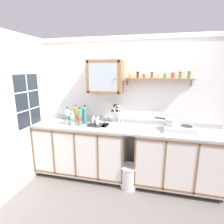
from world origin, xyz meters
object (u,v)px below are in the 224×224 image
Objects in this scene: saucepan at (172,121)px; warning_sign at (115,108)px; bottle_soda_green_4 at (80,117)px; bottle_water_clear_1 at (73,119)px; sink at (117,127)px; bottle_water_blue_5 at (70,116)px; bottle_detergent_teal_2 at (85,115)px; bottle_opaque_white_0 at (68,116)px; wall_cabinet at (105,77)px; trash_bin at (129,176)px; bottle_juice_amber_3 at (76,115)px; mug at (96,121)px; dish_rack at (98,123)px; hot_plate_stove at (179,128)px.

saucepan is 1.54× the size of warning_sign.
bottle_water_clear_1 is at bearing -159.82° from bottle_soda_green_4.
bottle_water_blue_5 is (-0.90, 0.07, 0.13)m from sink.
bottle_detergent_teal_2 reaches higher than sink.
warning_sign reaches higher than bottle_opaque_white_0.
sink is 0.77m from bottle_water_clear_1.
wall_cabinet is 1.68m from trash_bin.
bottle_opaque_white_0 is at bearing 178.39° from bottle_soda_green_4.
bottle_detergent_teal_2 reaches higher than bottle_opaque_white_0.
bottle_juice_amber_3 is 1.39m from trash_bin.
bottle_water_blue_5 is 1.47m from trash_bin.
dish_rack is at bearing -54.38° from mug.
saucepan is 1.51× the size of bottle_water_blue_5.
bottle_water_clear_1 reaches higher than dish_rack.
trash_bin is at bearing -162.90° from hot_plate_stove.
sink is at bearing -3.57° from bottle_juice_amber_3.
wall_cabinet is (0.52, 0.07, 0.67)m from bottle_juice_amber_3.
wall_cabinet reaches higher than bottle_juice_amber_3.
saucepan is 1.73m from bottle_opaque_white_0.
bottle_water_clear_1 is at bearing -150.21° from warning_sign.
bottle_juice_amber_3 is (0.10, 0.13, 0.01)m from bottle_opaque_white_0.
hot_plate_stove is 1.52× the size of bottle_opaque_white_0.
bottle_water_clear_1 and bottle_water_blue_5 have the same top height.
bottle_opaque_white_0 reaches higher than mug.
bottle_juice_amber_3 is at bearing 52.99° from bottle_opaque_white_0.
bottle_water_blue_5 is at bearing 176.17° from mug.
warning_sign reaches higher than bottle_juice_amber_3.
bottle_soda_green_4 is at bearing -30.86° from bottle_water_blue_5.
saucepan is (0.86, 0.01, 0.16)m from sink.
saucepan is at bearing 22.02° from trash_bin.
hot_plate_stove is 1.32m from dish_rack.
bottle_soda_green_4 is (0.13, -0.14, -0.01)m from bottle_juice_amber_3.
bottle_water_blue_5 is (-0.16, 0.20, -0.00)m from bottle_water_clear_1.
dish_rack is (0.56, -0.10, -0.07)m from bottle_water_blue_5.
bottle_soda_green_4 is 0.65m from warning_sign.
bottle_water_clear_1 is 1.02× the size of warning_sign.
bottle_juice_amber_3 is 0.71m from warning_sign.
bottle_soda_green_4 is 0.53× the size of wall_cabinet.
bottle_water_blue_5 is at bearing -168.00° from warning_sign.
wall_cabinet reaches higher than bottle_detergent_teal_2.
bottle_water_blue_5 is at bearing 171.15° from bottle_juice_amber_3.
bottle_soda_green_4 is (-0.63, -0.09, 0.16)m from sink.
dish_rack is at bearing 5.65° from bottle_opaque_white_0.
saucepan is 1.07× the size of dish_rack.
bottle_juice_amber_3 is 0.19m from bottle_soda_green_4.
sink is 2.19× the size of bottle_water_clear_1.
bottle_water_clear_1 is at bearing -22.70° from bottle_opaque_white_0.
bottle_water_clear_1 is (-0.75, -0.13, 0.13)m from sink.
saucepan is 1.08× the size of bottle_detergent_teal_2.
bottle_water_blue_5 is at bearing 149.14° from bottle_soda_green_4.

